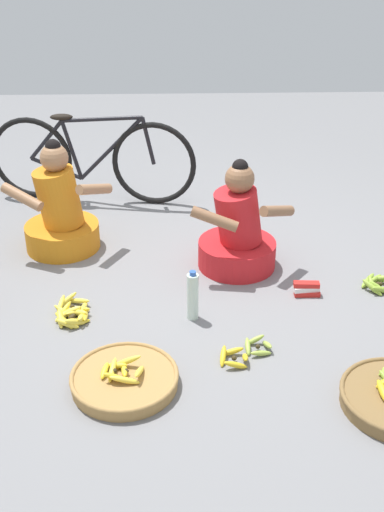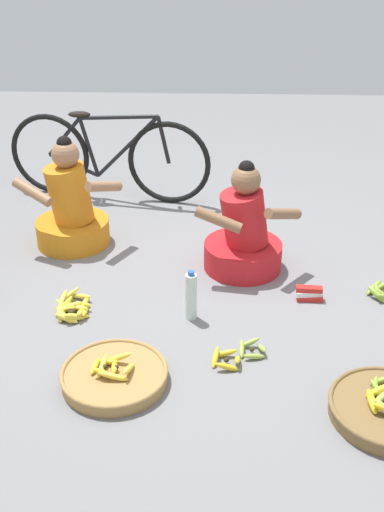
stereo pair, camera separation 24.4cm
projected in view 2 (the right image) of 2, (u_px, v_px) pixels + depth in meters
The scene contains 9 objects.
ground_plane at pixel (193, 289), 3.98m from camera, with size 10.00×10.00×0.00m, color slate.
vendor_woman_front at pixel (244, 236), 4.11m from camera, with size 0.70×0.52×0.76m.
vendor_woman_behind at pixel (71, 211), 4.42m from camera, with size 0.73×0.53×0.80m.
bicycle_leaning at pixel (108, 157), 5.11m from camera, with size 1.69×0.32×0.73m.
banana_basket_mid_right at pixel (114, 375), 3.17m from camera, with size 0.55×0.55×0.14m.
loose_bananas_front_center at pixel (72, 308), 3.73m from camera, with size 0.25×0.35×0.09m.
loose_bananas_near_vendor at pixel (238, 355), 3.34m from camera, with size 0.31×0.26×0.08m.
water_bottle at pixel (192, 296), 3.63m from camera, with size 0.07×0.07×0.31m.
packet_carton_stack at pixel (309, 294), 3.85m from camera, with size 0.17×0.07×0.09m.
Camera 2 is at (0.14, -3.39, 2.09)m, focal length 43.93 mm.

